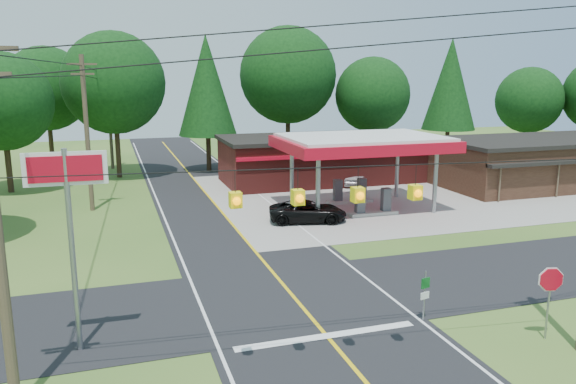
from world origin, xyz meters
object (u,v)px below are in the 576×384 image
object	(u,v)px
sedan_car	(353,175)
big_stop_sign	(68,204)
octagonal_stop_sign	(551,285)
gas_canopy	(362,145)
suv_car	(308,212)

from	to	relation	value
sedan_car	big_stop_sign	distance (m)	30.76
sedan_car	octagonal_stop_sign	distance (m)	27.50
gas_canopy	sedan_car	bearing A→B (deg)	69.44
gas_canopy	octagonal_stop_sign	bearing A→B (deg)	-96.00
gas_canopy	sedan_car	world-z (taller)	gas_canopy
gas_canopy	octagonal_stop_sign	distance (m)	19.26
gas_canopy	big_stop_sign	world-z (taller)	big_stop_sign
big_stop_sign	octagonal_stop_sign	size ratio (longest dim) A/B	2.57
gas_canopy	sedan_car	size ratio (longest dim) A/B	2.37
gas_canopy	suv_car	distance (m)	6.15
gas_canopy	sedan_car	distance (m)	9.24
suv_car	octagonal_stop_sign	world-z (taller)	octagonal_stop_sign
suv_car	octagonal_stop_sign	bearing A→B (deg)	-158.10
gas_canopy	sedan_car	xyz separation A→B (m)	(3.00, 8.00, -3.51)
suv_car	octagonal_stop_sign	xyz separation A→B (m)	(2.50, -16.89, 1.28)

